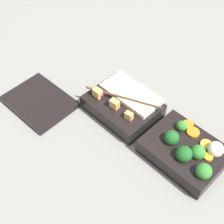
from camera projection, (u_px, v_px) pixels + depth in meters
The scene contains 4 objects.
ground_plane at pixel (146, 129), 0.83m from camera, with size 3.00×3.00×0.00m, color slate.
bento_tray_vegetable at pixel (186, 151), 0.75m from camera, with size 0.19×0.15×0.07m.
bento_tray_rice at pixel (124, 104), 0.86m from camera, with size 0.20×0.15×0.07m.
bento_lid at pixel (40, 102), 0.89m from camera, with size 0.19×0.14×0.02m, color black.
Camera 1 is at (-0.30, 0.43, 0.66)m, focal length 50.00 mm.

